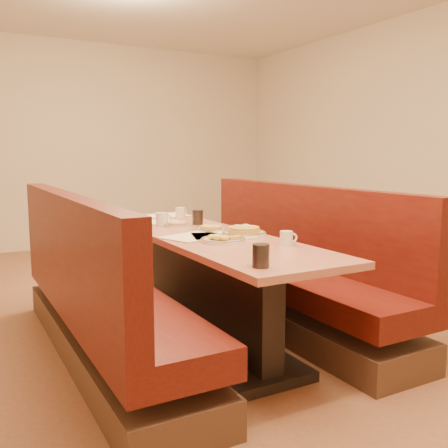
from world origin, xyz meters
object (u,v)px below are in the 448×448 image
diner_table (202,286)px  soda_tumbler_near (261,256)px  booth_left (98,303)px  coffee_mug_b (162,219)px  coffee_mug_d (115,212)px  booth_right (288,276)px  eggs_plate (223,239)px  coffee_mug_a (287,238)px  coffee_mug_c (181,212)px  pancake_plate (244,232)px  soda_tumbler_mid (198,217)px

diner_table → soda_tumbler_near: soda_tumbler_near is taller
booth_left → soda_tumbler_near: bearing=-64.6°
diner_table → coffee_mug_b: bearing=103.6°
coffee_mug_b → coffee_mug_d: (-0.17, 0.65, -0.00)m
booth_right → eggs_plate: (-0.78, -0.38, 0.41)m
diner_table → coffee_mug_a: bearing=-69.8°
coffee_mug_a → coffee_mug_c: coffee_mug_c is taller
pancake_plate → booth_left: bearing=166.9°
eggs_plate → coffee_mug_c: bearing=78.2°
soda_tumbler_near → soda_tumbler_mid: same height
eggs_plate → coffee_mug_c: 1.23m
pancake_plate → soda_tumbler_near: (-0.43, -0.86, 0.03)m
soda_tumbler_near → coffee_mug_d: bearing=91.4°
coffee_mug_b → booth_right: bearing=-32.4°
soda_tumbler_near → coffee_mug_a: bearing=42.7°
booth_left → eggs_plate: booth_left is taller
pancake_plate → coffee_mug_b: size_ratio=2.23×
pancake_plate → eggs_plate: size_ratio=1.05×
diner_table → coffee_mug_c: 0.95m
booth_left → pancake_plate: bearing=-13.1°
soda_tumbler_mid → coffee_mug_d: bearing=120.7°
booth_left → pancake_plate: size_ratio=8.51×
booth_right → soda_tumbler_near: 1.50m
eggs_plate → coffee_mug_d: size_ratio=2.31×
eggs_plate → coffee_mug_b: coffee_mug_b is taller
coffee_mug_d → eggs_plate: bearing=-104.8°
soda_tumbler_mid → coffee_mug_a: bearing=-85.2°
booth_right → soda_tumbler_mid: booth_right is taller
soda_tumbler_mid → eggs_plate: bearing=-104.5°
pancake_plate → coffee_mug_d: 1.40m
diner_table → soda_tumbler_mid: bearing=68.3°
coffee_mug_c → soda_tumbler_mid: 0.45m
booth_right → eggs_plate: size_ratio=8.92×
diner_table → booth_left: bearing=180.0°
coffee_mug_b → coffee_mug_c: coffee_mug_b is taller
coffee_mug_b → coffee_mug_d: size_ratio=1.08×
pancake_plate → diner_table: bearing=133.1°
coffee_mug_c → soda_tumbler_near: size_ratio=1.01×
coffee_mug_a → soda_tumbler_mid: soda_tumbler_mid is taller
coffee_mug_a → coffee_mug_d: coffee_mug_d is taller
diner_table → pancake_plate: bearing=-46.9°
eggs_plate → coffee_mug_d: (-0.23, 1.48, 0.03)m
pancake_plate → coffee_mug_d: coffee_mug_d is taller
soda_tumbler_near → eggs_plate: bearing=75.7°
diner_table → pancake_plate: (0.20, -0.22, 0.40)m
booth_left → soda_tumbler_near: booth_left is taller
coffee_mug_b → soda_tumbler_mid: bearing=-18.8°
pancake_plate → coffee_mug_b: 0.74m
coffee_mug_a → soda_tumbler_mid: (-0.09, 1.03, 0.01)m
booth_right → soda_tumbler_near: bearing=-131.6°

